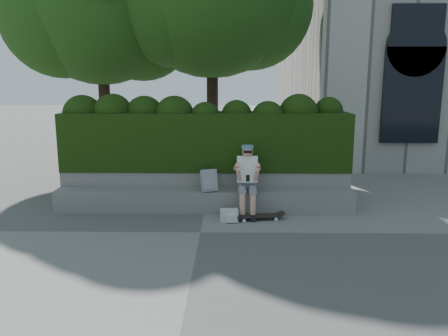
{
  "coord_description": "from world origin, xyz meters",
  "views": [
    {
      "loc": [
        0.52,
        -7.25,
        2.61
      ],
      "look_at": [
        0.4,
        1.0,
        0.95
      ],
      "focal_mm": 35.0,
      "sensor_mm": 36.0,
      "label": 1
    }
  ],
  "objects_px": {
    "person": "(247,177)",
    "skateboard": "(259,216)",
    "backpack_plaid": "(209,180)",
    "backpack_ground": "(229,215)"
  },
  "relations": [
    {
      "from": "person",
      "to": "skateboard",
      "type": "height_order",
      "value": "person"
    },
    {
      "from": "person",
      "to": "backpack_plaid",
      "type": "height_order",
      "value": "person"
    },
    {
      "from": "backpack_plaid",
      "to": "backpack_ground",
      "type": "height_order",
      "value": "backpack_plaid"
    },
    {
      "from": "skateboard",
      "to": "backpack_plaid",
      "type": "relative_size",
      "value": 2.06
    },
    {
      "from": "skateboard",
      "to": "person",
      "type": "bearing_deg",
      "value": 113.07
    },
    {
      "from": "skateboard",
      "to": "backpack_ground",
      "type": "relative_size",
      "value": 2.7
    },
    {
      "from": "backpack_plaid",
      "to": "skateboard",
      "type": "bearing_deg",
      "value": -44.75
    },
    {
      "from": "skateboard",
      "to": "backpack_ground",
      "type": "distance_m",
      "value": 0.58
    },
    {
      "from": "person",
      "to": "skateboard",
      "type": "bearing_deg",
      "value": -58.01
    },
    {
      "from": "backpack_ground",
      "to": "backpack_plaid",
      "type": "bearing_deg",
      "value": 125.15
    }
  ]
}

